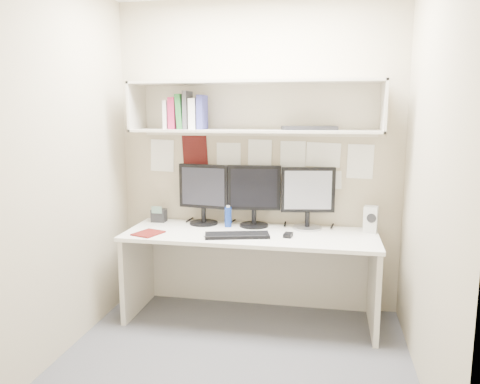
% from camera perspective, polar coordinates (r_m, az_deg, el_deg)
% --- Properties ---
extents(floor, '(2.40, 2.00, 0.01)m').
position_cam_1_polar(floor, '(3.42, -0.66, -19.64)').
color(floor, '#49484D').
rests_on(floor, ground).
extents(wall_back, '(2.40, 0.02, 2.60)m').
position_cam_1_polar(wall_back, '(3.99, 2.15, 4.27)').
color(wall_back, tan).
rests_on(wall_back, ground).
extents(wall_front, '(2.40, 0.02, 2.60)m').
position_cam_1_polar(wall_front, '(2.05, -6.26, -0.97)').
color(wall_front, tan).
rests_on(wall_front, ground).
extents(wall_left, '(0.02, 2.00, 2.60)m').
position_cam_1_polar(wall_left, '(3.45, -20.65, 2.80)').
color(wall_left, tan).
rests_on(wall_left, ground).
extents(wall_right, '(0.02, 2.00, 2.60)m').
position_cam_1_polar(wall_right, '(3.01, 22.30, 1.78)').
color(wall_right, tan).
rests_on(wall_right, ground).
extents(desk, '(2.00, 0.70, 0.73)m').
position_cam_1_polar(desk, '(3.85, 1.27, -10.19)').
color(desk, white).
rests_on(desk, floor).
extents(overhead_hutch, '(2.00, 0.38, 0.40)m').
position_cam_1_polar(overhead_hutch, '(3.83, 1.88, 10.34)').
color(overhead_hutch, beige).
rests_on(overhead_hutch, wall_back).
extents(pinned_papers, '(1.92, 0.01, 0.48)m').
position_cam_1_polar(pinned_papers, '(3.99, 2.14, 3.54)').
color(pinned_papers, white).
rests_on(pinned_papers, wall_back).
extents(monitor_left, '(0.44, 0.24, 0.51)m').
position_cam_1_polar(monitor_left, '(3.99, -4.46, -0.02)').
color(monitor_left, black).
rests_on(monitor_left, desk).
extents(monitor_center, '(0.44, 0.24, 0.51)m').
position_cam_1_polar(monitor_center, '(3.90, 1.74, -0.21)').
color(monitor_center, black).
rests_on(monitor_center, desk).
extents(monitor_right, '(0.44, 0.24, 0.51)m').
position_cam_1_polar(monitor_right, '(3.86, 8.28, -0.46)').
color(monitor_right, '#A5A5AA').
rests_on(monitor_right, desk).
extents(keyboard, '(0.52, 0.29, 0.02)m').
position_cam_1_polar(keyboard, '(3.61, -0.36, -5.29)').
color(keyboard, black).
rests_on(keyboard, desk).
extents(mouse, '(0.07, 0.10, 0.03)m').
position_cam_1_polar(mouse, '(3.63, 5.88, -5.24)').
color(mouse, black).
rests_on(mouse, desk).
extents(speaker, '(0.12, 0.13, 0.21)m').
position_cam_1_polar(speaker, '(3.88, 15.64, -3.21)').
color(speaker, beige).
rests_on(speaker, desk).
extents(blue_bottle, '(0.06, 0.06, 0.18)m').
position_cam_1_polar(blue_bottle, '(3.91, -1.46, -3.03)').
color(blue_bottle, navy).
rests_on(blue_bottle, desk).
extents(maroon_notebook, '(0.24, 0.27, 0.01)m').
position_cam_1_polar(maroon_notebook, '(3.77, -11.12, -4.96)').
color(maroon_notebook, '#5B120F').
rests_on(maroon_notebook, desk).
extents(desk_phone, '(0.12, 0.11, 0.15)m').
position_cam_1_polar(desk_phone, '(4.16, -9.85, -2.80)').
color(desk_phone, black).
rests_on(desk_phone, desk).
extents(book_stack, '(0.33, 0.19, 0.31)m').
position_cam_1_polar(book_stack, '(3.91, -6.59, 9.59)').
color(book_stack, silver).
rests_on(book_stack, overhead_hutch).
extents(hutch_tray, '(0.45, 0.24, 0.03)m').
position_cam_1_polar(hutch_tray, '(3.75, 8.42, 7.73)').
color(hutch_tray, black).
rests_on(hutch_tray, overhead_hutch).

